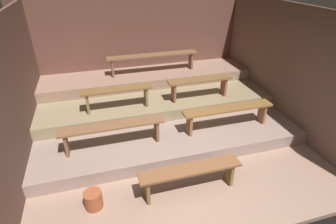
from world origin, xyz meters
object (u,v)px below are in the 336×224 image
at_px(bench_middle_left, 117,93).
at_px(bench_upper_center, 153,58).
at_px(bench_lower_left, 112,129).
at_px(bench_lower_right, 228,112).
at_px(bench_middle_right, 200,83).
at_px(bench_floor_center, 190,173).
at_px(pail_floor, 93,200).

xyz_separation_m(bench_middle_left, bench_upper_center, (1.06, 1.23, 0.27)).
bearing_deg(bench_middle_left, bench_lower_left, -102.67).
bearing_deg(bench_lower_right, bench_upper_center, 113.83).
bearing_deg(bench_middle_right, bench_lower_left, -154.59).
xyz_separation_m(bench_lower_left, bench_lower_right, (2.24, 0.00, 0.00)).
relative_size(bench_floor_center, bench_lower_right, 0.87).
bearing_deg(bench_middle_right, bench_middle_left, 180.00).
distance_m(bench_middle_left, bench_middle_right, 1.81).
xyz_separation_m(bench_lower_right, bench_middle_left, (-2.03, 0.96, 0.23)).
bearing_deg(bench_upper_center, bench_middle_right, -58.57).
bearing_deg(bench_upper_center, bench_floor_center, -94.21).
height_order(bench_upper_center, pail_floor, bench_upper_center).
bearing_deg(bench_lower_right, pail_floor, -157.92).
relative_size(bench_lower_left, pail_floor, 6.58).
bearing_deg(bench_middle_left, bench_upper_center, 49.38).
bearing_deg(bench_lower_left, bench_upper_center, 59.88).
bearing_deg(bench_middle_right, bench_upper_center, 121.43).
distance_m(bench_middle_left, pail_floor, 2.27).
distance_m(bench_upper_center, pail_floor, 3.83).
distance_m(bench_lower_left, bench_middle_left, 1.01).
bearing_deg(bench_upper_center, bench_lower_left, -120.12).
xyz_separation_m(bench_middle_right, bench_upper_center, (-0.75, 1.23, 0.27)).
bearing_deg(pail_floor, bench_upper_center, 62.43).
xyz_separation_m(bench_lower_left, bench_middle_right, (2.03, 0.96, 0.23)).
bearing_deg(bench_lower_left, bench_lower_right, 0.00).
bearing_deg(pail_floor, bench_middle_left, 72.22).
relative_size(bench_lower_left, bench_upper_center, 0.82).
relative_size(bench_middle_left, bench_upper_center, 0.64).
height_order(bench_middle_right, bench_upper_center, bench_upper_center).
xyz_separation_m(bench_lower_right, bench_upper_center, (-0.97, 2.20, 0.50)).
distance_m(bench_lower_left, pail_floor, 1.27).
distance_m(bench_lower_right, bench_middle_left, 2.26).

